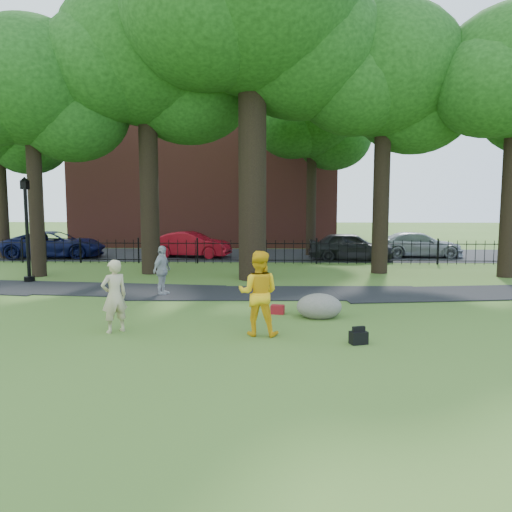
{
  "coord_description": "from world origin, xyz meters",
  "views": [
    {
      "loc": [
        0.85,
        -12.91,
        3.17
      ],
      "look_at": [
        0.32,
        2.0,
        1.5
      ],
      "focal_mm": 35.0,
      "sensor_mm": 36.0,
      "label": 1
    }
  ],
  "objects_px": {
    "boulder": "(319,304)",
    "red_sedan": "(191,245)",
    "lamppost": "(27,231)",
    "big_tree": "(256,18)",
    "woman": "(114,296)",
    "man": "(258,293)"
  },
  "relations": [
    {
      "from": "red_sedan",
      "to": "big_tree",
      "type": "bearing_deg",
      "value": -143.89
    },
    {
      "from": "man",
      "to": "red_sedan",
      "type": "height_order",
      "value": "man"
    },
    {
      "from": "woman",
      "to": "man",
      "type": "height_order",
      "value": "man"
    },
    {
      "from": "boulder",
      "to": "lamppost",
      "type": "relative_size",
      "value": 0.3
    },
    {
      "from": "woman",
      "to": "man",
      "type": "bearing_deg",
      "value": 137.35
    },
    {
      "from": "woman",
      "to": "boulder",
      "type": "relative_size",
      "value": 1.44
    },
    {
      "from": "lamppost",
      "to": "boulder",
      "type": "bearing_deg",
      "value": -21.93
    },
    {
      "from": "woman",
      "to": "lamppost",
      "type": "distance_m",
      "value": 9.28
    },
    {
      "from": "boulder",
      "to": "lamppost",
      "type": "bearing_deg",
      "value": 152.77
    },
    {
      "from": "boulder",
      "to": "lamppost",
      "type": "distance_m",
      "value": 12.22
    },
    {
      "from": "big_tree",
      "to": "boulder",
      "type": "bearing_deg",
      "value": -73.53
    },
    {
      "from": "big_tree",
      "to": "man",
      "type": "xyz_separation_m",
      "value": [
        0.37,
        -8.47,
        -9.14
      ]
    },
    {
      "from": "big_tree",
      "to": "red_sedan",
      "type": "xyz_separation_m",
      "value": [
        -3.88,
        7.57,
        -9.42
      ]
    },
    {
      "from": "boulder",
      "to": "red_sedan",
      "type": "bearing_deg",
      "value": 112.36
    },
    {
      "from": "lamppost",
      "to": "red_sedan",
      "type": "bearing_deg",
      "value": 65.7
    },
    {
      "from": "lamppost",
      "to": "red_sedan",
      "type": "relative_size",
      "value": 0.93
    },
    {
      "from": "big_tree",
      "to": "woman",
      "type": "bearing_deg",
      "value": -110.41
    },
    {
      "from": "big_tree",
      "to": "woman",
      "type": "height_order",
      "value": "big_tree"
    },
    {
      "from": "lamppost",
      "to": "man",
      "type": "bearing_deg",
      "value": -33.47
    },
    {
      "from": "big_tree",
      "to": "man",
      "type": "distance_m",
      "value": 12.47
    },
    {
      "from": "woman",
      "to": "big_tree",
      "type": "bearing_deg",
      "value": -150.96
    },
    {
      "from": "lamppost",
      "to": "red_sedan",
      "type": "height_order",
      "value": "lamppost"
    }
  ]
}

